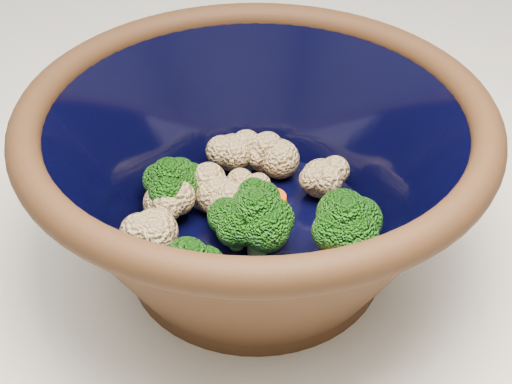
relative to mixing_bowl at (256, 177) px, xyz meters
name	(u,v)px	position (x,y,z in m)	size (l,w,h in m)	color
mixing_bowl	(256,177)	(0.00, 0.00, 0.00)	(0.37, 0.37, 0.14)	black
vegetable_pile	(243,203)	(-0.01, 0.00, -0.02)	(0.17, 0.17, 0.06)	#608442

